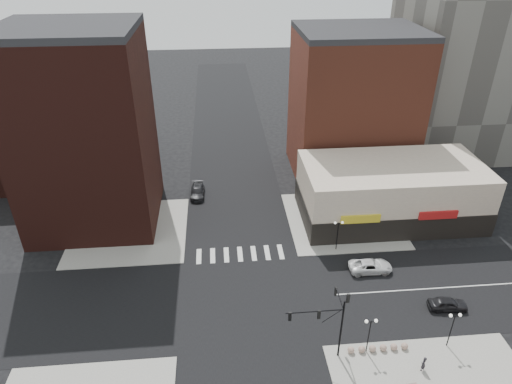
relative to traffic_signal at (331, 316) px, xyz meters
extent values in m
plane|color=black|center=(-7.24, 7.83, -4.96)|extent=(240.00, 240.00, 0.00)
cube|color=black|center=(-7.24, 7.83, -4.95)|extent=(200.00, 14.00, 0.02)
cube|color=black|center=(-7.24, 7.83, -4.95)|extent=(14.00, 200.00, 0.02)
cube|color=gray|center=(-21.74, 22.33, -4.90)|extent=(15.00, 15.00, 0.12)
cube|color=gray|center=(7.26, 22.33, -4.90)|extent=(15.00, 15.00, 0.12)
cube|color=#361511|center=(-26.24, 26.33, 7.54)|extent=(16.00, 15.00, 25.00)
cube|color=#361511|center=(-39.24, 41.83, 1.04)|extent=(20.00, 18.00, 12.00)
cube|color=brown|center=(11.76, 37.33, 6.04)|extent=(18.00, 15.00, 22.00)
cube|color=beige|center=(13.76, 22.83, -0.96)|extent=(24.00, 12.00, 8.00)
cube|color=black|center=(13.76, 22.83, -3.26)|extent=(24.20, 12.20, 3.40)
cylinder|color=black|center=(0.96, -0.37, -1.46)|extent=(0.18, 0.18, 7.00)
cylinder|color=black|center=(-1.64, -0.37, 1.04)|extent=(5.20, 0.11, 0.11)
cylinder|color=black|center=(-0.04, -0.37, 0.34)|extent=(1.72, 0.06, 1.46)
cylinder|color=black|center=(0.96, 1.13, 1.04)|extent=(0.11, 3.00, 0.11)
cube|color=black|center=(-3.84, -0.37, 0.64)|extent=(0.28, 0.18, 0.95)
sphere|color=red|center=(-3.84, -0.37, 0.94)|extent=(0.16, 0.16, 0.16)
cube|color=black|center=(-1.24, -0.37, 0.64)|extent=(0.28, 0.18, 0.95)
sphere|color=red|center=(-1.24, -0.37, 0.94)|extent=(0.16, 0.16, 0.16)
cube|color=black|center=(0.96, 2.43, 0.64)|extent=(0.18, 0.28, 0.95)
sphere|color=red|center=(0.96, 2.43, 0.94)|extent=(0.16, 0.16, 0.16)
cube|color=black|center=(1.21, -0.37, 2.34)|extent=(0.28, 0.18, 0.95)
sphere|color=red|center=(1.21, -0.37, 2.64)|extent=(0.16, 0.16, 0.16)
cylinder|color=black|center=(3.76, -0.17, -2.84)|extent=(0.11, 0.11, 4.00)
cylinder|color=black|center=(3.76, -0.17, -0.94)|extent=(0.90, 0.06, 0.06)
sphere|color=white|center=(3.31, -0.17, -0.84)|extent=(0.32, 0.32, 0.32)
sphere|color=white|center=(4.21, -0.17, -0.84)|extent=(0.32, 0.32, 0.32)
cylinder|color=black|center=(11.76, -0.17, -2.84)|extent=(0.11, 0.11, 4.00)
cylinder|color=black|center=(11.76, -0.17, -0.94)|extent=(0.90, 0.06, 0.06)
sphere|color=white|center=(11.31, -0.17, -0.84)|extent=(0.32, 0.32, 0.32)
sphere|color=white|center=(12.21, -0.17, -0.84)|extent=(0.32, 0.32, 0.32)
cylinder|color=black|center=(4.76, 15.83, -2.84)|extent=(0.11, 0.11, 4.00)
cylinder|color=black|center=(4.76, 15.83, -0.94)|extent=(0.90, 0.06, 0.06)
sphere|color=white|center=(4.31, 15.83, -0.84)|extent=(0.32, 0.32, 0.32)
sphere|color=white|center=(5.21, 15.83, -0.84)|extent=(0.32, 0.32, 0.32)
sphere|color=gray|center=(2.26, -0.17, -4.51)|extent=(0.66, 0.66, 0.66)
sphere|color=gray|center=(3.31, -0.17, -4.51)|extent=(0.66, 0.66, 0.66)
sphere|color=gray|center=(4.36, -0.17, -4.51)|extent=(0.66, 0.66, 0.66)
sphere|color=gray|center=(5.41, -0.17, -4.51)|extent=(0.66, 0.66, 0.66)
sphere|color=gray|center=(6.46, -0.17, -4.51)|extent=(0.66, 0.66, 0.66)
sphere|color=gray|center=(7.51, -0.17, -4.51)|extent=(0.66, 0.66, 0.66)
imported|color=silver|center=(7.80, 11.48, -4.26)|extent=(5.09, 2.39, 1.41)
imported|color=black|center=(14.04, 4.68, -4.27)|extent=(4.23, 2.06, 1.39)
imported|color=black|center=(-12.87, 30.92, -4.24)|extent=(2.16, 5.03, 1.45)
imported|color=#252328|center=(8.24, -2.70, -4.03)|extent=(0.70, 0.68, 1.62)
camera|label=1|loc=(-9.43, -29.11, 30.24)|focal=32.00mm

